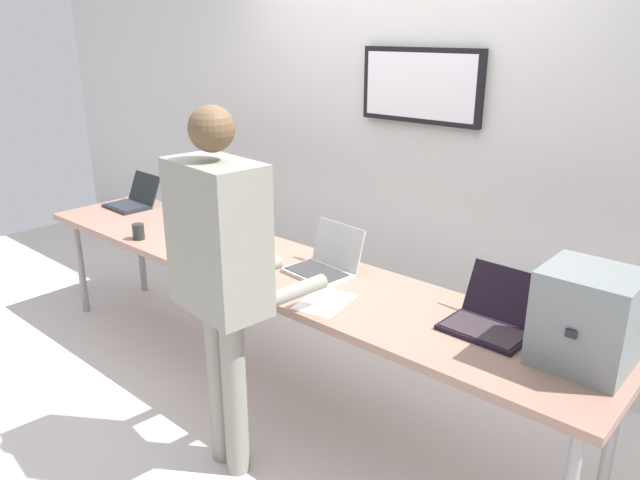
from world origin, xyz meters
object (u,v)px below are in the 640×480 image
laptop_station_0 (133,199)px  person (221,263)px  laptop_station_3 (493,316)px  laptop_station_1 (212,226)px  workbench (273,272)px  laptop_station_2 (326,262)px  equipment_box (587,318)px  coffee_mug (138,232)px

laptop_station_0 → person: (1.92, -0.76, 0.23)m
laptop_station_0 → laptop_station_3: laptop_station_3 is taller
laptop_station_0 → laptop_station_1: laptop_station_1 is taller
workbench → laptop_station_2: size_ratio=10.20×
workbench → equipment_box: bearing=2.5°
laptop_station_0 → equipment_box: bearing=-1.1°
laptop_station_3 → laptop_station_0: bearing=179.5°
laptop_station_1 → laptop_station_3: 1.90m
laptop_station_2 → laptop_station_1: bearing=-179.6°
workbench → laptop_station_0: bearing=175.2°
equipment_box → coffee_mug: size_ratio=3.93×
laptop_station_1 → person: person is taller
laptop_station_3 → person: (-0.92, -0.73, 0.22)m
laptop_station_3 → coffee_mug: (-2.17, -0.36, -0.01)m
equipment_box → laptop_station_3: 0.42m
equipment_box → laptop_station_1: (-2.29, 0.03, -0.14)m
equipment_box → person: size_ratio=0.23×
workbench → equipment_box: 1.66m
workbench → coffee_mug: 0.97m
laptop_station_2 → laptop_station_0: bearing=179.3°
laptop_station_1 → person: 1.24m
laptop_station_1 → person: (0.98, -0.73, 0.22)m
workbench → person: 0.77m
laptop_station_1 → coffee_mug: laptop_station_1 is taller
laptop_station_0 → laptop_station_2: bearing=-0.7°
laptop_station_3 → person: size_ratio=0.21×
laptop_station_2 → coffee_mug: size_ratio=3.72×
laptop_station_3 → coffee_mug: 2.20m
equipment_box → coffee_mug: equipment_box is taller
equipment_box → laptop_station_2: 1.36m
workbench → laptop_station_0: size_ratio=11.07×
equipment_box → person: person is taller
laptop_station_0 → laptop_station_2: 1.88m
laptop_station_1 → laptop_station_3: (1.90, 0.01, -0.00)m
workbench → laptop_station_3: 1.25m
laptop_station_0 → laptop_station_1: size_ratio=0.99×
laptop_station_1 → coffee_mug: bearing=-127.9°
laptop_station_0 → laptop_station_1: 0.94m
laptop_station_0 → coffee_mug: size_ratio=3.43×
laptop_station_1 → coffee_mug: size_ratio=3.47×
laptop_station_0 → laptop_station_3: bearing=-0.5°
laptop_station_0 → coffee_mug: laptop_station_0 is taller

